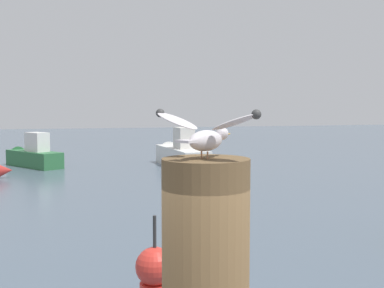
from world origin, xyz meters
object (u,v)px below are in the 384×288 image
at_px(seagull, 206,133).
at_px(channel_buoy, 155,274).
at_px(boat_white, 179,154).
at_px(boat_green, 30,156).
at_px(mooring_post, 206,249).

distance_m(seagull, channel_buoy, 5.20).
bearing_deg(boat_white, boat_green, 166.38).
xyz_separation_m(mooring_post, seagull, (0.00, 0.00, 0.56)).
bearing_deg(boat_green, boat_white, -13.62).
bearing_deg(mooring_post, boat_green, 94.75).
height_order(mooring_post, seagull, seagull).
relative_size(mooring_post, boat_white, 0.16).
xyz_separation_m(boat_white, boat_green, (-6.79, 1.64, -0.05)).
distance_m(mooring_post, seagull, 0.56).
height_order(boat_green, channel_buoy, boat_green).
relative_size(seagull, boat_green, 0.14).
bearing_deg(boat_white, seagull, -103.38).
height_order(seagull, boat_white, seagull).
relative_size(mooring_post, seagull, 1.62).
distance_m(seagull, boat_white, 21.41).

